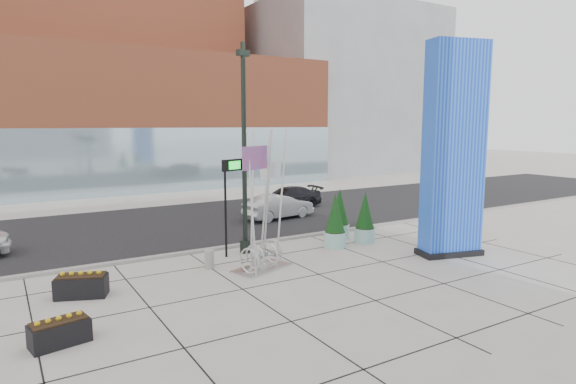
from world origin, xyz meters
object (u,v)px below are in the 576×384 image
overhead_street_sign (240,173)px  car_silver_mid (279,207)px  concrete_bollard (209,259)px  lamp_post (244,169)px  public_art_sculpture (262,233)px  blue_pylon (454,154)px

overhead_street_sign → car_silver_mid: overhead_street_sign is taller
car_silver_mid → concrete_bollard: bearing=125.9°
lamp_post → concrete_bollard: (-2.12, -1.31, -3.13)m
public_art_sculpture → overhead_street_sign: bearing=65.6°
concrete_bollard → car_silver_mid: size_ratio=0.17×
car_silver_mid → blue_pylon: bearing=-176.5°
concrete_bollard → blue_pylon: bearing=-20.0°
blue_pylon → lamp_post: (-6.97, 4.62, -0.64)m
blue_pylon → lamp_post: blue_pylon is taller
lamp_post → overhead_street_sign: (-0.29, -0.20, -0.12)m
lamp_post → public_art_sculpture: size_ratio=1.65×
lamp_post → public_art_sculpture: bearing=-101.3°
public_art_sculpture → overhead_street_sign: (0.18, 2.15, 2.00)m
concrete_bollard → lamp_post: bearing=31.6°
lamp_post → car_silver_mid: bearing=49.0°
lamp_post → public_art_sculpture: lamp_post is taller
blue_pylon → public_art_sculpture: bearing=177.9°
overhead_street_sign → public_art_sculpture: bearing=-115.9°
public_art_sculpture → car_silver_mid: bearing=36.7°
blue_pylon → lamp_post: bearing=161.3°
concrete_bollard → car_silver_mid: car_silver_mid is taller
concrete_bollard → car_silver_mid: bearing=44.6°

